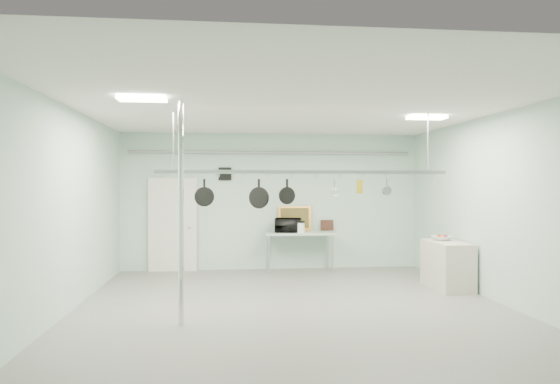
{
  "coord_description": "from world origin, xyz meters",
  "views": [
    {
      "loc": [
        -1.05,
        -7.75,
        1.98
      ],
      "look_at": [
        -0.12,
        1.0,
        1.86
      ],
      "focal_mm": 32.0,
      "sensor_mm": 36.0,
      "label": 1
    }
  ],
  "objects": [
    {
      "name": "skillet_mid",
      "position": [
        -0.54,
        0.3,
        1.85
      ],
      "size": [
        0.34,
        0.21,
        0.48
      ],
      "primitive_type": null,
      "rotation": [
        0.0,
        0.0,
        -0.47
      ],
      "color": "black",
      "rests_on": "pot_rack"
    },
    {
      "name": "back_wall",
      "position": [
        0.0,
        3.99,
        1.6
      ],
      "size": [
        7.0,
        0.02,
        3.2
      ],
      "primitive_type": "cube",
      "color": "#A8C9B8",
      "rests_on": "floor"
    },
    {
      "name": "pot_rack",
      "position": [
        0.2,
        0.3,
        2.23
      ],
      "size": [
        4.8,
        0.06,
        1.0
      ],
      "color": "#B7B7BC",
      "rests_on": "ceiling"
    },
    {
      "name": "light_panel_left",
      "position": [
        -2.2,
        -0.8,
        3.16
      ],
      "size": [
        0.65,
        0.3,
        0.05
      ],
      "primitive_type": "cube",
      "color": "white",
      "rests_on": "ceiling"
    },
    {
      "name": "fruit_bowl",
      "position": [
        3.14,
        1.63,
        0.95
      ],
      "size": [
        0.46,
        0.46,
        0.09
      ],
      "primitive_type": "imported",
      "rotation": [
        0.0,
        0.0,
        0.31
      ],
      "color": "silver",
      "rests_on": "side_cabinet"
    },
    {
      "name": "right_wall",
      "position": [
        3.49,
        0.0,
        1.6
      ],
      "size": [
        0.02,
        8.0,
        3.2
      ],
      "primitive_type": "cube",
      "color": "#A8C9B8",
      "rests_on": "floor"
    },
    {
      "name": "ceiling",
      "position": [
        0.0,
        0.0,
        3.19
      ],
      "size": [
        7.0,
        8.0,
        0.02
      ],
      "primitive_type": "cube",
      "color": "silver",
      "rests_on": "back_wall"
    },
    {
      "name": "painting_small",
      "position": [
        1.31,
        3.9,
        1.03
      ],
      "size": [
        0.3,
        0.09,
        0.25
      ],
      "primitive_type": "cube",
      "rotation": [
        -0.17,
        0.0,
        -0.01
      ],
      "color": "#361C13",
      "rests_on": "prep_table"
    },
    {
      "name": "painting_large",
      "position": [
        0.54,
        3.9,
        1.2
      ],
      "size": [
        0.78,
        0.13,
        0.58
      ],
      "primitive_type": "cube",
      "rotation": [
        -0.14,
        0.0,
        -0.01
      ],
      "color": "gold",
      "rests_on": "prep_table"
    },
    {
      "name": "side_cabinet",
      "position": [
        3.15,
        1.4,
        0.45
      ],
      "size": [
        0.6,
        1.2,
        0.9
      ],
      "primitive_type": "cube",
      "color": "beige",
      "rests_on": "floor"
    },
    {
      "name": "grater",
      "position": [
        1.13,
        0.3,
        1.96
      ],
      "size": [
        0.1,
        0.03,
        0.24
      ],
      "primitive_type": null,
      "rotation": [
        0.0,
        0.0,
        -0.11
      ],
      "color": "yellow",
      "rests_on": "pot_rack"
    },
    {
      "name": "floor",
      "position": [
        0.0,
        0.0,
        0.0
      ],
      "size": [
        8.0,
        8.0,
        0.0
      ],
      "primitive_type": "plane",
      "color": "gray",
      "rests_on": "ground"
    },
    {
      "name": "whisk",
      "position": [
        0.71,
        0.3,
        1.94
      ],
      "size": [
        0.19,
        0.19,
        0.29
      ],
      "primitive_type": null,
      "rotation": [
        0.0,
        0.0,
        0.34
      ],
      "color": "#A8A7AB",
      "rests_on": "pot_rack"
    },
    {
      "name": "skillet_right",
      "position": [
        -0.08,
        0.3,
        1.89
      ],
      "size": [
        0.29,
        0.13,
        0.39
      ],
      "primitive_type": null,
      "rotation": [
        0.0,
        0.0,
        0.25
      ],
      "color": "black",
      "rests_on": "pot_rack"
    },
    {
      "name": "fruit_cluster",
      "position": [
        3.14,
        1.63,
        0.99
      ],
      "size": [
        0.24,
        0.24,
        0.09
      ],
      "primitive_type": null,
      "color": "#B41010",
      "rests_on": "fruit_bowl"
    },
    {
      "name": "light_panel_right",
      "position": [
        2.4,
        0.6,
        3.16
      ],
      "size": [
        0.65,
        0.3,
        0.05
      ],
      "primitive_type": "cube",
      "color": "white",
      "rests_on": "ceiling"
    },
    {
      "name": "microwave",
      "position": [
        0.34,
        3.59,
        1.07
      ],
      "size": [
        0.65,
        0.51,
        0.32
      ],
      "primitive_type": "imported",
      "rotation": [
        0.0,
        0.0,
        2.93
      ],
      "color": "black",
      "rests_on": "prep_table"
    },
    {
      "name": "saucepan",
      "position": [
        1.59,
        0.3,
        1.95
      ],
      "size": [
        0.16,
        0.12,
        0.28
      ],
      "primitive_type": null,
      "rotation": [
        0.0,
        0.0,
        -0.14
      ],
      "color": "#BABABF",
      "rests_on": "pot_rack"
    },
    {
      "name": "door",
      "position": [
        -2.3,
        3.94,
        1.05
      ],
      "size": [
        1.1,
        0.1,
        2.2
      ],
      "primitive_type": "cube",
      "color": "silver",
      "rests_on": "floor"
    },
    {
      "name": "prep_table",
      "position": [
        0.6,
        3.6,
        0.83
      ],
      "size": [
        1.6,
        0.7,
        0.91
      ],
      "color": "silver",
      "rests_on": "floor"
    },
    {
      "name": "wall_vent",
      "position": [
        -1.1,
        3.97,
        2.25
      ],
      "size": [
        0.3,
        0.04,
        0.3
      ],
      "primitive_type": "cube",
      "color": "black",
      "rests_on": "back_wall"
    },
    {
      "name": "chrome_pole",
      "position": [
        -1.7,
        -0.6,
        1.6
      ],
      "size": [
        0.08,
        0.08,
        3.2
      ],
      "primitive_type": "cylinder",
      "color": "silver",
      "rests_on": "floor"
    },
    {
      "name": "conduit_pipe",
      "position": [
        0.0,
        3.9,
        2.75
      ],
      "size": [
        6.6,
        0.07,
        0.07
      ],
      "primitive_type": "cylinder",
      "rotation": [
        0.0,
        1.57,
        0.0
      ],
      "color": "gray",
      "rests_on": "back_wall"
    },
    {
      "name": "skillet_left",
      "position": [
        -1.41,
        0.3,
        1.88
      ],
      "size": [
        0.31,
        0.06,
        0.41
      ],
      "primitive_type": null,
      "rotation": [
        0.0,
        0.0,
        0.0
      ],
      "color": "black",
      "rests_on": "pot_rack"
    },
    {
      "name": "coffee_canister",
      "position": [
        0.6,
        3.42,
        1.02
      ],
      "size": [
        0.22,
        0.22,
        0.23
      ],
      "primitive_type": "cylinder",
      "rotation": [
        0.0,
        0.0,
        0.15
      ],
      "color": "white",
      "rests_on": "prep_table"
    }
  ]
}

